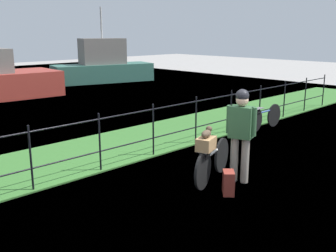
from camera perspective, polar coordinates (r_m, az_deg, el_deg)
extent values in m
plane|color=#9E9993|center=(6.71, 5.99, -9.63)|extent=(60.00, 60.00, 0.00)
cube|color=#38702D|center=(8.99, -10.22, -3.59)|extent=(27.00, 2.40, 0.03)
cylinder|color=black|center=(6.93, -19.39, -4.53)|extent=(0.04, 0.04, 1.15)
cylinder|color=black|center=(7.58, -9.93, -2.41)|extent=(0.04, 0.04, 1.15)
cylinder|color=black|center=(8.41, -2.17, -0.62)|extent=(0.04, 0.04, 1.15)
cylinder|color=black|center=(9.37, 4.10, 0.84)|extent=(0.04, 0.04, 1.15)
cylinder|color=black|center=(10.43, 9.15, 2.01)|extent=(0.04, 0.04, 1.15)
cylinder|color=black|center=(11.55, 13.24, 2.95)|extent=(0.04, 0.04, 1.15)
cylinder|color=black|center=(12.73, 16.60, 3.70)|extent=(0.04, 0.04, 1.15)
cylinder|color=black|center=(13.95, 19.39, 4.32)|extent=(0.04, 0.04, 1.15)
cylinder|color=black|center=(15.19, 21.73, 4.83)|extent=(0.04, 0.04, 1.15)
cylinder|color=black|center=(8.02, -5.81, -2.66)|extent=(18.00, 0.03, 0.03)
cylinder|color=black|center=(7.87, -5.92, 1.76)|extent=(18.00, 0.03, 0.03)
cylinder|color=black|center=(7.57, 7.82, -4.24)|extent=(0.65, 0.26, 0.67)
cylinder|color=black|center=(6.73, 5.11, -6.49)|extent=(0.65, 0.26, 0.67)
cylinder|color=#BCB7B2|center=(7.09, 6.59, -3.90)|extent=(0.72, 0.28, 0.04)
cube|color=black|center=(6.76, 5.54, -4.31)|extent=(0.22, 0.15, 0.06)
cube|color=slate|center=(6.73, 5.55, -3.56)|extent=(0.39, 0.27, 0.02)
cube|color=#A87F51|center=(6.70, 5.58, -2.60)|extent=(0.45, 0.36, 0.22)
ellipsoid|color=#4C3D2D|center=(6.65, 5.61, -1.14)|extent=(0.31, 0.22, 0.13)
sphere|color=#4C3D2D|center=(6.74, 6.00, -0.43)|extent=(0.11, 0.11, 0.11)
cylinder|color=gray|center=(7.15, 9.62, -4.75)|extent=(0.14, 0.14, 0.82)
cylinder|color=gray|center=(7.10, 11.17, -4.96)|extent=(0.14, 0.14, 0.82)
cube|color=#2D5633|center=(6.94, 10.63, 0.55)|extent=(0.37, 0.46, 0.56)
cylinder|color=#2D5633|center=(7.00, 8.92, 0.96)|extent=(0.10, 0.10, 0.50)
cylinder|color=#2D5633|center=(6.88, 12.40, 0.59)|extent=(0.10, 0.10, 0.50)
sphere|color=tan|center=(6.87, 10.77, 3.73)|extent=(0.22, 0.22, 0.22)
sphere|color=black|center=(6.85, 10.80, 4.36)|extent=(0.23, 0.23, 0.23)
cube|color=maroon|center=(6.62, 8.81, -8.18)|extent=(0.33, 0.32, 0.40)
cylinder|color=black|center=(11.52, 15.20, 1.52)|extent=(0.65, 0.05, 0.65)
cylinder|color=black|center=(10.70, 12.57, 0.77)|extent=(0.65, 0.05, 0.65)
cylinder|color=#3D569E|center=(11.07, 13.99, 2.06)|extent=(0.76, 0.05, 0.04)
cube|color=black|center=(10.75, 12.98, 2.03)|extent=(0.20, 0.09, 0.06)
cube|color=slate|center=(10.73, 13.01, 2.51)|extent=(0.36, 0.16, 0.02)
cube|color=#336656|center=(21.49, -9.44, 7.64)|extent=(5.53, 3.01, 0.95)
cube|color=slate|center=(21.40, -9.56, 10.70)|extent=(2.55, 1.74, 1.35)
cylinder|color=#B2B2B2|center=(21.38, -9.72, 14.65)|extent=(0.10, 0.10, 1.60)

